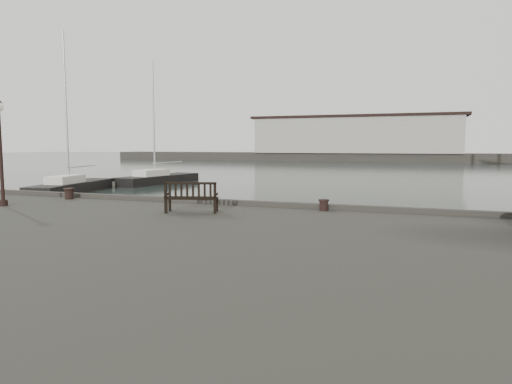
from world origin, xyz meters
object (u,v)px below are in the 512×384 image
bench (192,203)px  bollard_left (69,194)px  bollard_right (324,205)px  yacht_d (158,181)px  lamp_post (0,137)px  yacht_c (73,189)px

bench → bollard_left: size_ratio=4.01×
bollard_right → yacht_d: (-21.39, 23.90, -1.51)m
yacht_d → lamp_post: bearing=-60.9°
yacht_c → yacht_d: size_ratio=1.05×
bollard_right → yacht_c: size_ratio=0.03×
bench → yacht_c: 25.03m
bollard_right → yacht_d: 32.11m
bollard_left → yacht_d: bearing=114.5°
bollard_left → bollard_right: bollard_left is taller
yacht_d → bench: bearing=-47.9°
bollard_right → yacht_c: bearing=148.7°
bollard_left → bollard_right: bearing=1.5°
bollard_right → bollard_left: bearing=-178.5°
bollard_left → lamp_post: size_ratio=0.12×
bench → yacht_d: size_ratio=0.14×
bollard_right → lamp_post: 11.63m
bollard_right → lamp_post: lamp_post is taller
bench → yacht_c: bearing=123.5°
bench → bollard_left: bench is taller
bench → yacht_c: size_ratio=0.14×
bollard_right → lamp_post: bearing=-166.1°
bollard_left → bollard_right: 10.36m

